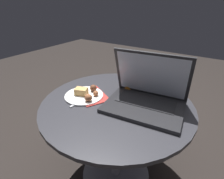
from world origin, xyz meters
TOP-DOWN VIEW (x-y plane):
  - ground_plane at (0.00, 0.00)m, footprint 6.00×6.00m
  - table at (0.00, 0.00)m, footprint 0.74×0.74m
  - napkin at (-0.14, -0.02)m, footprint 0.23×0.21m
  - laptop at (0.13, 0.05)m, footprint 0.38×0.29m
  - beer_glass at (-0.01, 0.15)m, footprint 0.07×0.07m
  - snack_plate at (-0.17, -0.04)m, footprint 0.20×0.20m
  - fork at (-0.15, -0.07)m, footprint 0.03×0.17m

SIDE VIEW (x-z plane):
  - ground_plane at x=0.00m, z-range 0.00..0.00m
  - table at x=0.00m, z-range 0.13..0.66m
  - napkin at x=-0.14m, z-range 0.53..0.53m
  - fork at x=-0.15m, z-range 0.53..0.53m
  - snack_plate at x=-0.17m, z-range 0.52..0.56m
  - laptop at x=0.13m, z-range 0.45..0.71m
  - beer_glass at x=-0.01m, z-range 0.53..0.74m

